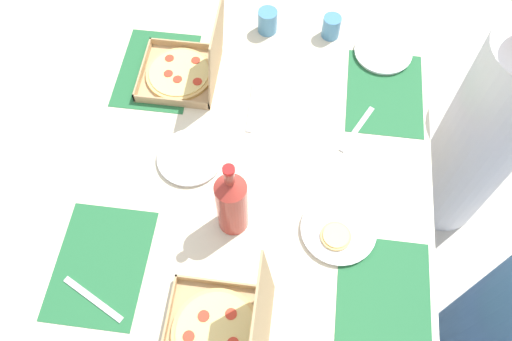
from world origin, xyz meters
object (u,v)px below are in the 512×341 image
Objects in this scene: plate_far_left at (190,158)px; plate_near_left at (338,231)px; pizza_box_center at (226,332)px; diner_left_seat at (484,135)px; cup_clear_left at (268,21)px; diner_right_seat at (502,335)px; pizza_box_corner_right at (187,68)px; plate_near_right at (383,53)px; cup_spare at (331,27)px; soda_bottle at (232,202)px.

plate_far_left is 0.52m from plate_near_left.
pizza_box_center is 0.26× the size of diner_left_seat.
cup_clear_left is 1.31m from diner_right_seat.
pizza_box_corner_right is 1.43× the size of plate_far_left.
plate_near_left is at bearing -10.12° from plate_near_right.
cup_clear_left is (-0.06, -0.43, 0.04)m from plate_near_right.
plate_near_left is 0.79m from diner_left_seat.
cup_spare is at bearing 91.09° from cup_clear_left.
cup_spare reaches higher than plate_near_left.
pizza_box_center is 1.13m from plate_near_right.
plate_near_left is at bearing 91.15° from soda_bottle.
diner_left_seat is (0.24, 0.61, -0.23)m from cup_spare.
pizza_box_corner_right is at bearing -89.07° from diner_left_seat.
pizza_box_center is 1.49× the size of plate_near_right.
diner_right_seat reaches higher than pizza_box_corner_right.
diner_left_seat is 1.04× the size of diner_right_seat.
pizza_box_corner_right is at bearing -155.66° from soda_bottle.
diner_right_seat is at bearing 24.86° from plate_near_right.
diner_right_seat reaches higher than soda_bottle.
soda_bottle reaches higher than cup_clear_left.
pizza_box_center is at bearing -39.73° from plate_near_left.
plate_near_right is 0.93× the size of plate_near_left.
pizza_box_center is 3.64× the size of cup_spare.
diner_right_seat is at bearing 32.27° from cup_spare.
pizza_box_center is 1.38× the size of plate_near_left.
pizza_box_center is 0.88m from diner_right_seat.
soda_bottle is (0.53, 0.24, 0.09)m from pizza_box_corner_right.
pizza_box_center is at bearing 17.46° from pizza_box_corner_right.
plate_near_right is (-1.05, 0.41, -0.04)m from pizza_box_center.
cup_clear_left reaches higher than plate_near_right.
soda_bottle is (0.72, -0.44, 0.12)m from plate_near_right.
plate_far_left is 2.33× the size of cup_clear_left.
diner_left_seat reaches higher than cup_spare.
soda_bottle reaches higher than plate_near_right.
diner_left_seat reaches higher than plate_near_left.
pizza_box_center reaches higher than plate_far_left.
cup_clear_left is at bearing 162.95° from plate_far_left.
pizza_box_corner_right reaches higher than cup_spare.
plate_far_left is at bearing -139.45° from soda_bottle.
plate_near_left is (-0.34, 0.28, -0.04)m from pizza_box_center.
pizza_box_center reaches higher than cup_clear_left.
pizza_box_corner_right is 0.76m from plate_near_left.
soda_bottle is 0.94m from diner_right_seat.
pizza_box_center is 0.27× the size of diner_right_seat.
cup_clear_left is at bearing -88.91° from cup_spare.
diner_left_seat is at bearing 74.19° from cup_clear_left.
pizza_box_corner_right is 1.45× the size of plate_near_right.
pizza_box_center is at bearing -21.20° from plate_near_right.
plate_near_left is at bearing 4.92° from cup_spare.
pizza_box_center is (0.86, 0.27, 0.00)m from pizza_box_corner_right.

